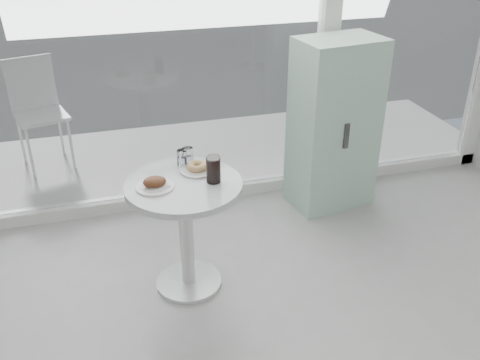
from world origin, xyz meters
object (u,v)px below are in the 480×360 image
object	(u,v)px
main_table	(185,214)
plate_fritter	(155,183)
mint_cabinet	(334,125)
water_tumbler_a	(182,159)
plate_donut	(197,168)
patio_chair	(38,106)
water_tumbler_b	(188,157)
cola_glass	(213,170)

from	to	relation	value
main_table	plate_fritter	size ratio (longest dim) A/B	3.36
mint_cabinet	water_tumbler_a	world-z (taller)	mint_cabinet
main_table	plate_donut	world-z (taller)	plate_donut
mint_cabinet	plate_fritter	distance (m)	1.71
patio_chair	water_tumbler_a	bearing A→B (deg)	-77.45
mint_cabinet	water_tumbler_b	bearing A→B (deg)	-166.30
water_tumbler_a	water_tumbler_b	distance (m)	0.04
mint_cabinet	patio_chair	world-z (taller)	mint_cabinet
patio_chair	mint_cabinet	bearing A→B (deg)	-45.65
mint_cabinet	water_tumbler_b	xyz separation A→B (m)	(-1.27, -0.52, 0.13)
mint_cabinet	plate_donut	xyz separation A→B (m)	(-1.23, -0.63, 0.10)
main_table	water_tumbler_a	size ratio (longest dim) A/B	7.22
cola_glass	plate_fritter	bearing A→B (deg)	175.96
patio_chair	plate_donut	distance (m)	2.24
plate_fritter	water_tumbler_b	size ratio (longest dim) A/B	2.00
cola_glass	patio_chair	bearing A→B (deg)	118.23
main_table	plate_fritter	distance (m)	0.30
water_tumbler_a	water_tumbler_b	bearing A→B (deg)	7.00
main_table	cola_glass	xyz separation A→B (m)	(0.18, -0.03, 0.30)
main_table	plate_fritter	xyz separation A→B (m)	(-0.17, -0.01, 0.25)
plate_fritter	patio_chair	bearing A→B (deg)	110.64
plate_fritter	plate_donut	xyz separation A→B (m)	(0.28, 0.14, -0.01)
patio_chair	plate_fritter	xyz separation A→B (m)	(0.79, -2.10, 0.18)
main_table	mint_cabinet	xyz separation A→B (m)	(1.35, 0.76, 0.14)
main_table	water_tumbler_a	xyz separation A→B (m)	(0.04, 0.24, 0.27)
plate_fritter	cola_glass	distance (m)	0.36
main_table	plate_fritter	bearing A→B (deg)	-177.02
main_table	mint_cabinet	distance (m)	1.56
mint_cabinet	water_tumbler_a	size ratio (longest dim) A/B	12.94
main_table	water_tumbler_b	xyz separation A→B (m)	(0.08, 0.24, 0.27)
plate_donut	water_tumbler_b	size ratio (longest dim) A/B	1.96
mint_cabinet	cola_glass	size ratio (longest dim) A/B	8.17
plate_fritter	plate_donut	bearing A→B (deg)	26.79
main_table	water_tumbler_b	bearing A→B (deg)	72.28
plate_donut	water_tumbler_a	size ratio (longest dim) A/B	2.11
main_table	water_tumbler_b	world-z (taller)	water_tumbler_b
water_tumbler_b	plate_donut	bearing A→B (deg)	-69.96
main_table	mint_cabinet	size ratio (longest dim) A/B	0.56
plate_fritter	cola_glass	xyz separation A→B (m)	(0.35, -0.02, 0.05)
main_table	patio_chair	size ratio (longest dim) A/B	0.78
plate_fritter	water_tumbler_a	distance (m)	0.32
mint_cabinet	patio_chair	size ratio (longest dim) A/B	1.40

